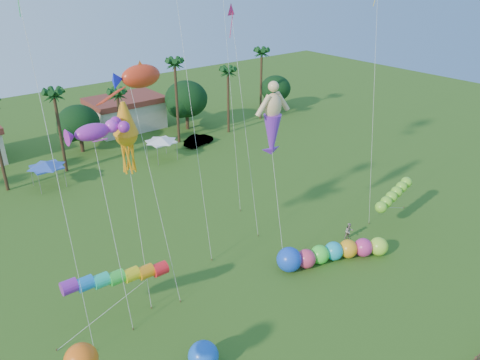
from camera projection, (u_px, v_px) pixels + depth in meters
ground at (336, 357)px, 30.26m from camera, size 160.00×160.00×0.00m
tree_line at (100, 119)px, 61.51m from camera, size 69.46×8.91×11.00m
buildings_row at (37, 134)px, 62.97m from camera, size 35.00×7.00×4.00m
tent_row at (48, 166)px, 51.35m from camera, size 31.00×4.00×0.60m
car_b at (199, 140)px, 64.49m from camera, size 4.66×2.51×1.46m
spectator_b at (349, 231)px, 42.66m from camera, size 0.94×0.81×1.65m
caterpillar_inflatable at (329, 253)px, 39.42m from camera, size 9.82×5.36×2.07m
blue_ball at (203, 356)px, 29.09m from camera, size 1.92×1.92×1.92m
rainbow_tube at (137, 279)px, 32.68m from camera, size 9.72×2.31×3.60m
green_worm at (381, 207)px, 42.87m from camera, size 9.11×3.12×3.37m
orange_ball_kite at (81, 360)px, 22.00m from camera, size 1.93×2.25×7.05m
merman_kite at (272, 124)px, 37.39m from camera, size 2.72×4.47×14.31m
fish_kite at (141, 76)px, 32.08m from camera, size 4.51×6.06×16.95m
squid_kite at (126, 135)px, 32.64m from camera, size 2.36×4.96×14.70m
lobster_kite at (92, 132)px, 29.81m from camera, size 4.39×5.44×14.11m
delta_kite_red at (232, 15)px, 38.00m from camera, size 1.30×4.33×20.15m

